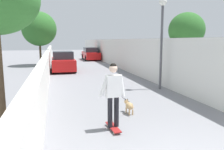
% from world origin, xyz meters
% --- Properties ---
extents(ground_plane, '(80.00, 80.00, 0.00)m').
position_xyz_m(ground_plane, '(14.00, 0.00, 0.00)').
color(ground_plane, gray).
extents(wall_left, '(48.00, 0.30, 1.52)m').
position_xyz_m(wall_left, '(12.00, 3.01, 0.76)').
color(wall_left, silver).
rests_on(wall_left, ground).
extents(fence_right, '(48.00, 0.30, 2.48)m').
position_xyz_m(fence_right, '(12.00, -3.01, 1.24)').
color(fence_right, silver).
rests_on(fence_right, ground).
extents(tree_right_near, '(1.89, 1.89, 3.84)m').
position_xyz_m(tree_right_near, '(7.50, -4.31, 2.86)').
color(tree_right_near, brown).
rests_on(tree_right_near, ground).
extents(tree_left_mid, '(3.17, 3.17, 5.02)m').
position_xyz_m(tree_left_mid, '(19.00, 3.76, 3.43)').
color(tree_left_mid, '#473523').
rests_on(tree_left_mid, ground).
extents(lamp_post, '(0.36, 0.36, 4.32)m').
position_xyz_m(lamp_post, '(6.70, -2.46, 2.96)').
color(lamp_post, '#4C4C51').
rests_on(lamp_post, ground).
extents(skateboard, '(0.81, 0.25, 0.08)m').
position_xyz_m(skateboard, '(2.44, 1.09, 0.07)').
color(skateboard, maroon).
rests_on(skateboard, ground).
extents(person_skateboarder, '(0.24, 0.71, 1.71)m').
position_xyz_m(person_skateboarder, '(2.44, 1.09, 1.09)').
color(person_skateboarder, black).
rests_on(person_skateboarder, skateboard).
extents(dog, '(1.45, 0.97, 1.06)m').
position_xyz_m(dog, '(3.58, 0.25, 0.27)').
color(dog, tan).
rests_on(dog, ground).
extents(car_near, '(3.95, 1.80, 1.54)m').
position_xyz_m(car_near, '(14.57, 1.86, 0.71)').
color(car_near, '#B71414').
rests_on(car_near, ground).
extents(car_far, '(4.36, 1.80, 1.54)m').
position_xyz_m(car_far, '(23.91, -1.86, 0.72)').
color(car_far, '#B71414').
rests_on(car_far, ground).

